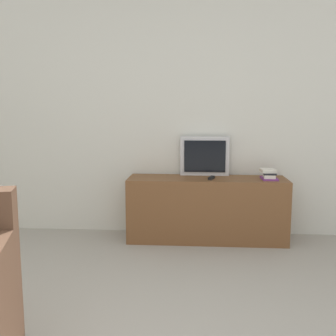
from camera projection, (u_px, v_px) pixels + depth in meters
The scene contains 5 objects.
wall_back at pixel (160, 111), 4.14m from camera, with size 9.00×0.06×2.60m.
tv_stand at pixel (207, 209), 3.98m from camera, with size 1.58×0.44×0.64m.
television at pixel (205, 156), 4.08m from camera, with size 0.50×0.09×0.41m.
book_stack at pixel (269, 174), 3.85m from camera, with size 0.16×0.21×0.10m.
remote_on_stand at pixel (211, 178), 3.87m from camera, with size 0.08×0.15×0.02m.
Camera 1 is at (0.38, -1.14, 1.31)m, focal length 42.00 mm.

